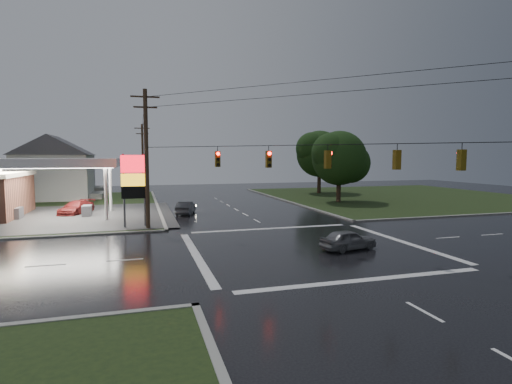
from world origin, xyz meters
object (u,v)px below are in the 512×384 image
object	(u,v)px
tree_ne_far	(320,154)
car_pump	(76,208)
house_near	(55,167)
house_far	(63,165)
car_crossing	(348,240)
car_north	(186,208)
utility_pole_n	(143,159)
pylon_sign	(134,179)
utility_pole_nw	(147,157)
tree_ne_near	(340,158)

from	to	relation	value
tree_ne_far	car_pump	bearing A→B (deg)	-157.48
house_near	house_far	world-z (taller)	same
car_pump	car_crossing	bearing A→B (deg)	-25.85
car_north	car_crossing	xyz separation A→B (m)	(7.97, -18.30, -0.02)
car_pump	utility_pole_n	bearing A→B (deg)	92.60
car_crossing	house_far	bearing A→B (deg)	15.49
pylon_sign	utility_pole_nw	xyz separation A→B (m)	(1.00, -1.00, 1.71)
utility_pole_n	tree_ne_far	xyz separation A→B (m)	(26.65, -4.01, 0.71)
utility_pole_n	car_north	bearing A→B (deg)	-79.68
car_north	house_near	bearing A→B (deg)	-34.06
car_north	utility_pole_nw	bearing A→B (deg)	80.25
tree_ne_far	house_far	bearing A→B (deg)	160.29
car_crossing	tree_ne_near	bearing A→B (deg)	-37.71
tree_ne_near	car_north	world-z (taller)	tree_ne_near
utility_pole_nw	car_crossing	xyz separation A→B (m)	(11.79, -10.76, -5.09)
tree_ne_far	utility_pole_n	bearing A→B (deg)	171.45
utility_pole_nw	tree_ne_near	xyz separation A→B (m)	(23.64, 12.49, -0.16)
utility_pole_nw	car_pump	size ratio (longest dim) A/B	2.37
utility_pole_n	house_far	distance (m)	16.00
car_crossing	car_pump	distance (m)	28.32
utility_pole_nw	tree_ne_far	xyz separation A→B (m)	(26.65, 24.49, 0.46)
tree_ne_far	car_north	size ratio (longest dim) A/B	2.46
house_near	car_north	xyz separation A→B (m)	(15.27, -18.96, -3.75)
house_near	car_crossing	distance (m)	44.08
pylon_sign	car_north	bearing A→B (deg)	53.62
tree_ne_near	car_north	xyz separation A→B (m)	(-19.82, -4.96, -4.91)
house_far	tree_ne_far	world-z (taller)	tree_ne_far
pylon_sign	car_north	size ratio (longest dim) A/B	1.51
tree_ne_far	car_crossing	world-z (taller)	tree_ne_far
car_crossing	car_pump	bearing A→B (deg)	30.16
house_near	car_crossing	size ratio (longest dim) A/B	2.98
car_north	utility_pole_n	bearing A→B (deg)	-62.58
tree_ne_near	tree_ne_far	xyz separation A→B (m)	(3.01, 12.00, 0.62)
house_near	tree_ne_far	world-z (taller)	tree_ne_far
utility_pole_nw	car_north	world-z (taller)	utility_pole_nw
utility_pole_n	house_far	world-z (taller)	utility_pole_n
house_near	car_north	size ratio (longest dim) A/B	2.78
utility_pole_n	house_far	size ratio (longest dim) A/B	0.95
car_north	car_pump	size ratio (longest dim) A/B	0.86
car_north	house_far	bearing A→B (deg)	-45.18
pylon_sign	car_crossing	size ratio (longest dim) A/B	1.62
utility_pole_nw	car_crossing	distance (m)	16.75
utility_pole_nw	car_north	size ratio (longest dim) A/B	2.77
car_north	car_pump	bearing A→B (deg)	0.66
tree_ne_near	car_pump	bearing A→B (deg)	-176.53
utility_pole_n	car_pump	xyz separation A→B (m)	(-6.74, -17.85, -4.79)
pylon_sign	car_pump	bearing A→B (deg)	120.73
utility_pole_n	house_near	xyz separation A→B (m)	(-11.45, -2.00, -1.06)
utility_pole_nw	house_far	distance (m)	40.48
house_far	tree_ne_far	xyz separation A→B (m)	(39.10, -14.01, 1.77)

